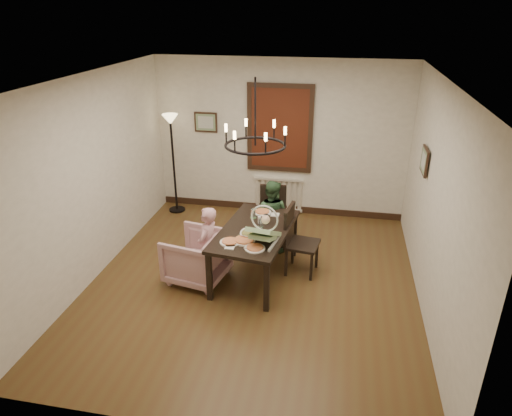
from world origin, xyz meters
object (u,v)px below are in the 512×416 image
(chair_far, at_px, (272,217))
(chair_right, at_px, (303,241))
(armchair, at_px, (197,257))
(drinking_glass, at_px, (261,224))
(baby_bouncer, at_px, (264,230))
(floor_lamp, at_px, (174,165))
(elderly_woman, at_px, (208,253))
(seated_man, at_px, (271,221))
(dining_table, at_px, (255,235))

(chair_far, bearing_deg, chair_right, -59.15)
(armchair, relative_size, drinking_glass, 6.20)
(chair_far, xyz_separation_m, baby_bouncer, (0.10, -1.36, 0.45))
(chair_right, relative_size, floor_lamp, 0.57)
(armchair, relative_size, floor_lamp, 0.44)
(chair_right, distance_m, elderly_woman, 1.36)
(baby_bouncer, bearing_deg, floor_lamp, 141.28)
(elderly_woman, xyz_separation_m, drinking_glass, (0.68, 0.32, 0.34))
(armchair, xyz_separation_m, floor_lamp, (-1.10, 2.20, 0.54))
(elderly_woman, distance_m, baby_bouncer, 0.91)
(seated_man, distance_m, floor_lamp, 2.32)
(dining_table, bearing_deg, baby_bouncer, -56.05)
(chair_far, relative_size, floor_lamp, 0.53)
(dining_table, bearing_deg, seated_man, 91.11)
(elderly_woman, relative_size, drinking_glass, 7.46)
(elderly_woman, height_order, floor_lamp, floor_lamp)
(chair_right, distance_m, drinking_glass, 0.68)
(chair_right, xyz_separation_m, elderly_woman, (-1.25, -0.52, -0.04))
(dining_table, relative_size, chair_right, 1.66)
(elderly_woman, bearing_deg, drinking_glass, 124.89)
(seated_man, bearing_deg, dining_table, 94.82)
(chair_far, bearing_deg, baby_bouncer, -91.04)
(chair_right, xyz_separation_m, armchair, (-1.44, -0.47, -0.15))
(chair_far, xyz_separation_m, armchair, (-0.88, -1.24, -0.12))
(elderly_woman, xyz_separation_m, seated_man, (0.70, 1.14, 0.00))
(armchair, xyz_separation_m, seated_man, (0.88, 1.09, 0.12))
(chair_far, distance_m, drinking_glass, 1.03)
(dining_table, bearing_deg, armchair, -156.20)
(baby_bouncer, height_order, drinking_glass, baby_bouncer)
(armchair, bearing_deg, chair_far, 155.57)
(chair_far, distance_m, elderly_woman, 1.47)
(chair_far, height_order, elderly_woman, chair_far)
(chair_far, relative_size, elderly_woman, 1.01)
(chair_far, xyz_separation_m, elderly_woman, (-0.69, -1.29, -0.01))
(chair_right, height_order, baby_bouncer, baby_bouncer)
(baby_bouncer, bearing_deg, chair_right, 61.37)
(chair_right, height_order, elderly_woman, chair_right)
(chair_far, relative_size, armchair, 1.22)
(dining_table, height_order, chair_right, chair_right)
(elderly_woman, distance_m, drinking_glass, 0.83)
(seated_man, height_order, baby_bouncer, baby_bouncer)
(chair_right, distance_m, seated_man, 0.83)
(baby_bouncer, xyz_separation_m, floor_lamp, (-2.08, 2.32, -0.03))
(elderly_woman, xyz_separation_m, baby_bouncer, (0.79, -0.07, 0.45))
(armchair, relative_size, baby_bouncer, 1.46)
(armchair, xyz_separation_m, elderly_woman, (0.19, -0.05, 0.12))
(dining_table, distance_m, drinking_glass, 0.17)
(drinking_glass, xyz_separation_m, floor_lamp, (-1.97, 1.93, 0.09))
(chair_right, distance_m, floor_lamp, 3.10)
(chair_far, distance_m, baby_bouncer, 1.44)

